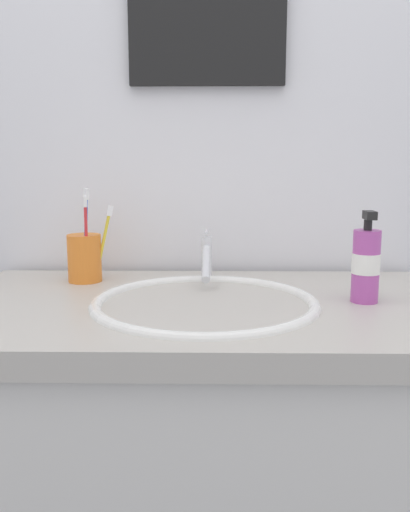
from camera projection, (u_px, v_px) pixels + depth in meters
tiled_wall_back at (207, 156)px, 1.37m from camera, size 2.23×0.04×2.40m
vanity_counter at (205, 507)px, 1.17m from camera, size 1.03×0.59×0.91m
sink_basin at (205, 325)px, 1.07m from camera, size 0.45×0.45×0.12m
faucet at (206, 259)px, 1.26m from camera, size 0.02×0.17×0.11m
toothbrush_cup at (85, 258)px, 1.26m from camera, size 0.08×0.08×0.11m
toothbrush_red at (86, 233)px, 1.22m from camera, size 0.01×0.03×0.19m
toothbrush_yellow at (104, 237)px, 1.25m from camera, size 0.05×0.03×0.17m
toothbrush_blue at (86, 229)px, 1.23m from camera, size 0.03×0.03×0.21m
soap_dispenser at (366, 264)px, 1.07m from camera, size 0.06×0.06×0.18m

